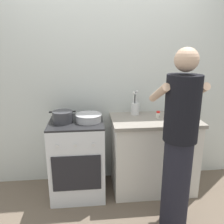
{
  "coord_description": "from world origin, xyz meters",
  "views": [
    {
      "loc": [
        -0.2,
        -2.33,
        1.71
      ],
      "look_at": [
        0.05,
        0.12,
        1.0
      ],
      "focal_mm": 37.13,
      "sensor_mm": 36.0,
      "label": 1
    }
  ],
  "objects_px": {
    "stove_range": "(78,157)",
    "mixing_bowl": "(89,117)",
    "person": "(179,144)",
    "utensil_crock": "(135,107)",
    "spice_bottle": "(158,115)",
    "pot": "(63,117)"
  },
  "relations": [
    {
      "from": "stove_range",
      "to": "mixing_bowl",
      "type": "height_order",
      "value": "mixing_bowl"
    },
    {
      "from": "mixing_bowl",
      "to": "person",
      "type": "xyz_separation_m",
      "value": [
        0.8,
        -0.6,
        -0.09
      ]
    },
    {
      "from": "spice_bottle",
      "to": "person",
      "type": "bearing_deg",
      "value": -89.76
    },
    {
      "from": "utensil_crock",
      "to": "mixing_bowl",
      "type": "bearing_deg",
      "value": -159.47
    },
    {
      "from": "stove_range",
      "to": "pot",
      "type": "xyz_separation_m",
      "value": [
        -0.14,
        -0.04,
        0.51
      ]
    },
    {
      "from": "stove_range",
      "to": "mixing_bowl",
      "type": "distance_m",
      "value": 0.52
    },
    {
      "from": "spice_bottle",
      "to": "pot",
      "type": "bearing_deg",
      "value": -177.1
    },
    {
      "from": "mixing_bowl",
      "to": "utensil_crock",
      "type": "xyz_separation_m",
      "value": [
        0.56,
        0.21,
        0.04
      ]
    },
    {
      "from": "stove_range",
      "to": "spice_bottle",
      "type": "relative_size",
      "value": 11.21
    },
    {
      "from": "stove_range",
      "to": "utensil_crock",
      "type": "height_order",
      "value": "utensil_crock"
    },
    {
      "from": "stove_range",
      "to": "mixing_bowl",
      "type": "relative_size",
      "value": 3.07
    },
    {
      "from": "pot",
      "to": "spice_bottle",
      "type": "bearing_deg",
      "value": 2.9
    },
    {
      "from": "utensil_crock",
      "to": "spice_bottle",
      "type": "distance_m",
      "value": 0.29
    },
    {
      "from": "stove_range",
      "to": "person",
      "type": "relative_size",
      "value": 0.53
    },
    {
      "from": "pot",
      "to": "utensil_crock",
      "type": "relative_size",
      "value": 0.94
    },
    {
      "from": "person",
      "to": "mixing_bowl",
      "type": "bearing_deg",
      "value": 143.06
    },
    {
      "from": "stove_range",
      "to": "utensil_crock",
      "type": "distance_m",
      "value": 0.9
    },
    {
      "from": "utensil_crock",
      "to": "pot",
      "type": "bearing_deg",
      "value": -165.55
    },
    {
      "from": "pot",
      "to": "mixing_bowl",
      "type": "bearing_deg",
      "value": 1.32
    },
    {
      "from": "utensil_crock",
      "to": "stove_range",
      "type": "bearing_deg",
      "value": -165.73
    },
    {
      "from": "stove_range",
      "to": "pot",
      "type": "distance_m",
      "value": 0.53
    },
    {
      "from": "utensil_crock",
      "to": "person",
      "type": "distance_m",
      "value": 0.86
    }
  ]
}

